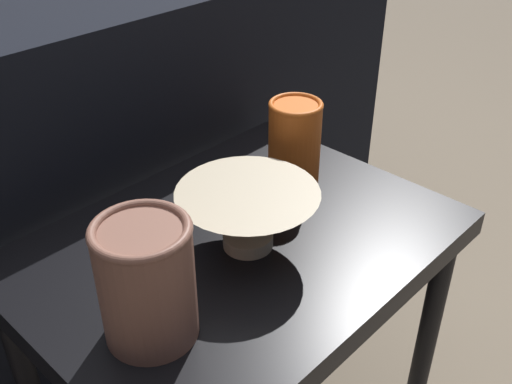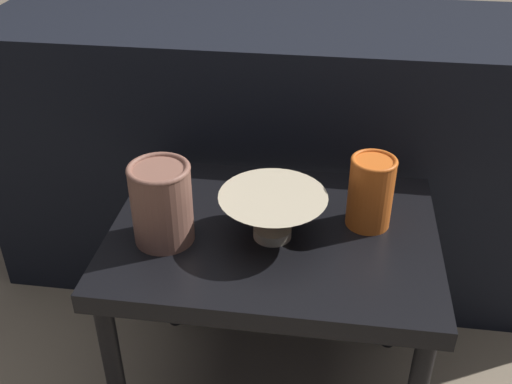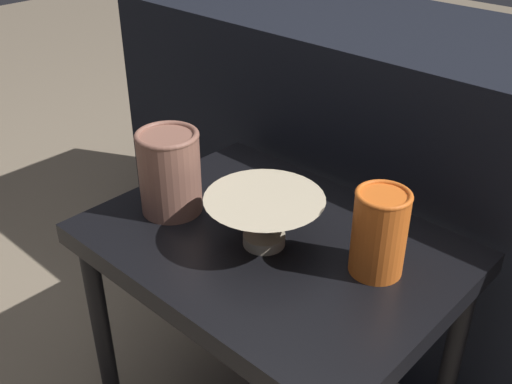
# 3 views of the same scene
# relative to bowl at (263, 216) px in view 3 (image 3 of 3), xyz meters

# --- Properties ---
(table) EXTENTS (0.64, 0.47, 0.48)m
(table) POSITION_rel_bowl_xyz_m (0.00, 0.02, -0.11)
(table) COLOR black
(table) RESTS_ON ground_plane
(couch_backdrop) EXTENTS (1.61, 0.50, 0.73)m
(couch_backdrop) POSITION_rel_bowl_xyz_m (0.00, 0.55, -0.17)
(couch_backdrop) COLOR black
(couch_backdrop) RESTS_ON ground_plane
(bowl) EXTENTS (0.20, 0.20, 0.09)m
(bowl) POSITION_rel_bowl_xyz_m (0.00, 0.00, 0.00)
(bowl) COLOR #C1B293
(bowl) RESTS_ON table
(vase_textured_left) EXTENTS (0.12, 0.12, 0.16)m
(vase_textured_left) POSITION_rel_bowl_xyz_m (-0.20, -0.03, 0.03)
(vase_textured_left) COLOR brown
(vase_textured_left) RESTS_ON table
(vase_colorful_right) EXTENTS (0.09, 0.09, 0.15)m
(vase_colorful_right) POSITION_rel_bowl_xyz_m (0.18, 0.07, 0.02)
(vase_colorful_right) COLOR orange
(vase_colorful_right) RESTS_ON table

